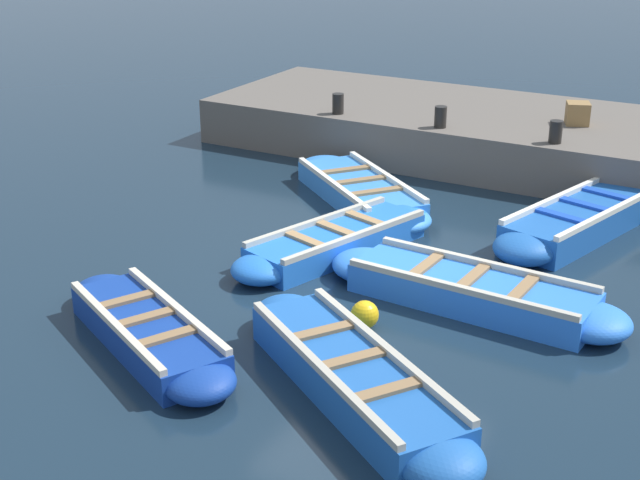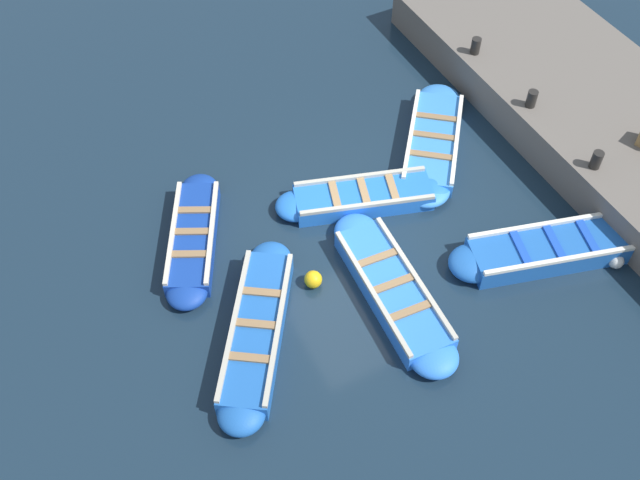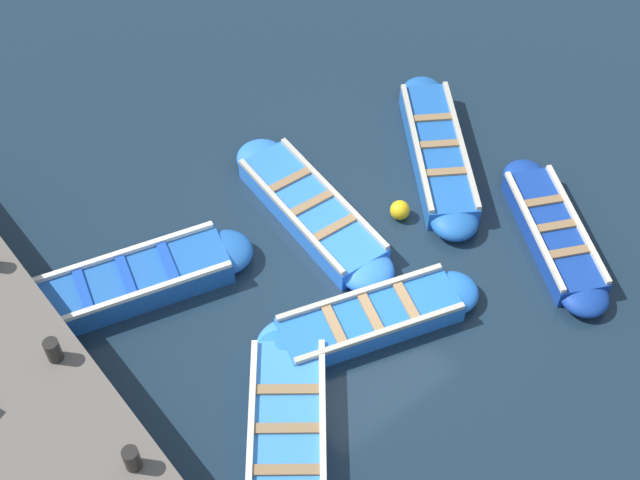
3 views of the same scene
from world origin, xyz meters
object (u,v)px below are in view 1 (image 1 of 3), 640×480
object	(u,v)px
bollard_south	(338,104)
wooden_crate	(578,113)
boat_alongside	(353,377)
bollard_mid_north	(556,132)
boat_centre	(360,191)
boat_stern_in	(337,241)
buoy_yellow_far	(365,315)
boat_outer_left	(472,291)
buoy_orange_near	(596,322)
boat_near_quay	(584,219)
boat_end_of_row	(147,332)
bollard_mid_south	(440,117)

from	to	relation	value
bollard_south	wooden_crate	size ratio (longest dim) A/B	0.95
boat_alongside	bollard_mid_north	xyz separation A→B (m)	(6.80, -0.01, 0.78)
bollard_mid_north	wooden_crate	size ratio (longest dim) A/B	0.95
boat_centre	boat_stern_in	bearing A→B (deg)	-161.47
wooden_crate	buoy_yellow_far	world-z (taller)	wooden_crate
boat_outer_left	bollard_mid_north	world-z (taller)	bollard_mid_north
boat_centre	buoy_orange_near	xyz separation A→B (m)	(-2.59, -4.17, -0.02)
boat_centre	boat_near_quay	world-z (taller)	boat_near_quay
boat_end_of_row	boat_alongside	bearing A→B (deg)	-85.15
boat_alongside	buoy_orange_near	distance (m)	2.96
bollard_mid_south	boat_near_quay	bearing A→B (deg)	-118.12
boat_near_quay	bollard_south	distance (m)	4.95
boat_centre	boat_stern_in	world-z (taller)	boat_stern_in
boat_end_of_row	wooden_crate	size ratio (longest dim) A/B	8.47
boat_end_of_row	wooden_crate	xyz separation A→B (m)	(8.29, -2.35, 0.82)
boat_alongside	boat_near_quay	world-z (taller)	boat_near_quay
boat_alongside	boat_stern_in	xyz separation A→B (m)	(3.00, 1.77, -0.03)
boat_centre	bollard_mid_north	bearing A→B (deg)	-53.29
bollard_mid_south	bollard_mid_north	bearing A→B (deg)	-90.00
boat_outer_left	boat_end_of_row	distance (m)	3.70
bollard_mid_north	buoy_yellow_far	world-z (taller)	bollard_mid_north
boat_outer_left	boat_stern_in	size ratio (longest dim) A/B	1.08
boat_end_of_row	bollard_mid_north	distance (m)	7.42
boat_outer_left	boat_alongside	size ratio (longest dim) A/B	1.06
buoy_yellow_far	bollard_mid_north	bearing A→B (deg)	-5.41
boat_alongside	bollard_mid_north	size ratio (longest dim) A/B	9.97
bollard_south	buoy_yellow_far	bearing A→B (deg)	-149.33
boat_centre	boat_end_of_row	size ratio (longest dim) A/B	1.08
bollard_south	bollard_mid_south	bearing A→B (deg)	-90.00
boat_alongside	boat_stern_in	distance (m)	3.48
bollard_mid_south	buoy_orange_near	xyz separation A→B (m)	(-4.41, -3.63, -0.84)
boat_centre	bollard_mid_south	size ratio (longest dim) A/B	9.61
boat_centre	boat_stern_in	distance (m)	2.09
boat_centre	buoy_yellow_far	size ratio (longest dim) A/B	10.75
bollard_mid_south	wooden_crate	xyz separation A→B (m)	(1.29, -1.91, 0.01)
boat_centre	boat_near_quay	distance (m)	3.33
wooden_crate	buoy_yellow_far	distance (m)	6.87
boat_outer_left	boat_stern_in	bearing A→B (deg)	73.65
buoy_orange_near	boat_stern_in	bearing A→B (deg)	80.25
buoy_orange_near	boat_end_of_row	bearing A→B (deg)	122.50
boat_centre	bollard_mid_south	bearing A→B (deg)	-16.72
buoy_yellow_far	boat_near_quay	bearing A→B (deg)	-19.08
boat_centre	buoy_yellow_far	xyz separation A→B (m)	(-3.69, -1.92, -0.00)
boat_outer_left	boat_near_quay	distance (m)	2.99
boat_end_of_row	bollard_mid_south	xyz separation A→B (m)	(7.00, -0.44, 0.81)
buoy_orange_near	bollard_mid_north	bearing A→B (deg)	21.44
buoy_orange_near	boat_outer_left	bearing A→B (deg)	90.39
boat_alongside	bollard_south	world-z (taller)	bollard_south
bollard_mid_north	boat_alongside	bearing A→B (deg)	179.94
boat_outer_left	bollard_mid_north	size ratio (longest dim) A/B	10.56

